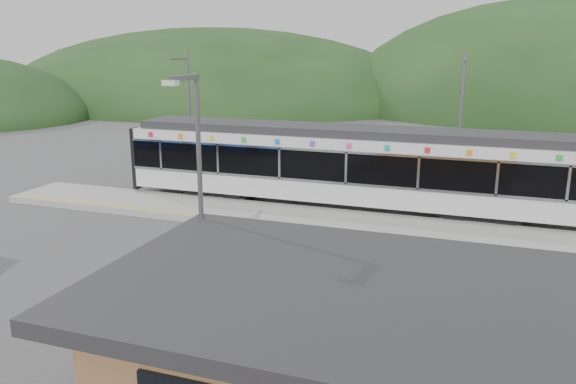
% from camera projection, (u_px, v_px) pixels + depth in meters
% --- Properties ---
extents(ground, '(120.00, 120.00, 0.00)m').
position_uv_depth(ground, '(245.00, 245.00, 20.95)').
color(ground, '#4C4C4F').
rests_on(ground, ground).
extents(hills, '(146.00, 149.00, 26.00)m').
position_uv_depth(hills, '(429.00, 221.00, 23.78)').
color(hills, '#1E3D19').
rests_on(hills, ground).
extents(platform, '(26.00, 3.20, 0.30)m').
position_uv_depth(platform, '(276.00, 217.00, 23.93)').
color(platform, '#9E9E99').
rests_on(platform, ground).
extents(yellow_line, '(26.00, 0.10, 0.01)m').
position_uv_depth(yellow_line, '(265.00, 222.00, 22.70)').
color(yellow_line, yellow).
rests_on(yellow_line, platform).
extents(train, '(20.44, 3.01, 3.74)m').
position_uv_depth(train, '(343.00, 164.00, 25.20)').
color(train, black).
rests_on(train, ground).
extents(catenary_mast_west, '(0.18, 1.80, 7.00)m').
position_uv_depth(catenary_mast_west, '(189.00, 115.00, 30.14)').
color(catenary_mast_west, slate).
rests_on(catenary_mast_west, ground).
extents(catenary_mast_east, '(0.18, 1.80, 7.00)m').
position_uv_depth(catenary_mast_east, '(460.00, 127.00, 25.60)').
color(catenary_mast_east, slate).
rests_on(catenary_mast_east, ground).
extents(station_shelter, '(9.20, 6.20, 3.00)m').
position_uv_depth(station_shelter, '(344.00, 356.00, 10.40)').
color(station_shelter, brown).
rests_on(station_shelter, ground).
extents(lamp_post, '(0.37, 1.15, 6.56)m').
position_uv_depth(lamp_post, '(198.00, 184.00, 13.59)').
color(lamp_post, slate).
rests_on(lamp_post, ground).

